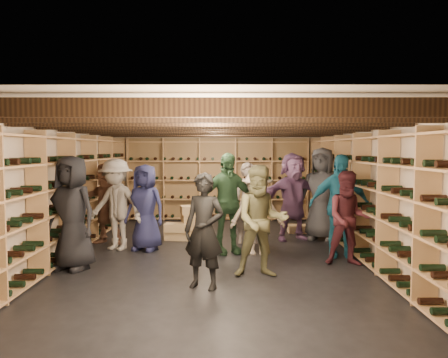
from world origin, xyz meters
The scene contains 23 objects.
ground centered at (0.00, 0.00, 0.00)m, with size 8.00×8.00×0.00m, color black.
walls centered at (0.00, 0.00, 1.20)m, with size 5.52×8.02×2.40m.
ceiling centered at (0.00, 0.00, 2.40)m, with size 5.50×8.00×0.01m, color beige.
ceiling_joists centered at (0.00, 0.00, 2.26)m, with size 5.40×7.12×0.18m.
wine_rack_left centered at (-2.57, 0.00, 1.08)m, with size 0.32×7.50×2.15m.
wine_rack_right centered at (2.57, 0.00, 1.08)m, with size 0.32×7.50×2.15m.
wine_rack_back centered at (0.00, 3.83, 1.07)m, with size 4.70×0.30×2.15m.
crate_stack_left centered at (-0.47, 1.52, 0.34)m, with size 0.57×0.45×0.68m.
crate_stack_right centered at (-0.80, 1.30, 0.17)m, with size 0.53×0.37×0.34m.
crate_loose centered at (1.85, 2.05, 0.09)m, with size 0.50×0.33×0.17m, color tan.
person_0 centered at (-2.18, -0.91, 0.89)m, with size 0.87×0.56×1.77m, color black.
person_1 centered at (-0.09, -1.83, 0.78)m, with size 0.57×0.37×1.56m, color black.
person_2 centered at (0.72, -1.29, 0.82)m, with size 0.80×0.62×1.64m, color brown.
person_3 centered at (0.76, 0.05, 0.75)m, with size 0.97×0.56×1.50m, color #C1AB94.
person_4 centered at (2.18, -0.07, 0.89)m, with size 1.05×0.44×1.78m, color #1D6988.
person_5 centered at (-2.12, 0.91, 0.81)m, with size 1.51×0.48×1.63m, color brown.
person_6 centered at (-1.28, 0.38, 0.80)m, with size 0.78×0.51×1.59m, color #20234E.
person_7 centered at (0.65, 0.98, 0.80)m, with size 0.59×0.38×1.60m, color gray.
person_8 centered at (2.18, -0.67, 0.76)m, with size 0.74×0.58×1.52m, color #481B23.
person_9 centered at (-1.83, 0.43, 0.85)m, with size 1.09×0.63×1.69m, color #A59F96.
person_10 centered at (0.22, 0.13, 0.90)m, with size 1.06×0.44×1.80m, color #25462A.
person_11 centered at (1.59, 1.30, 0.90)m, with size 1.67×0.53×1.80m, color #7C5282.
person_12 centered at (2.18, 1.30, 0.95)m, with size 0.93×0.61×1.91m, color #37383C.
Camera 1 is at (0.18, -7.61, 1.88)m, focal length 35.00 mm.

